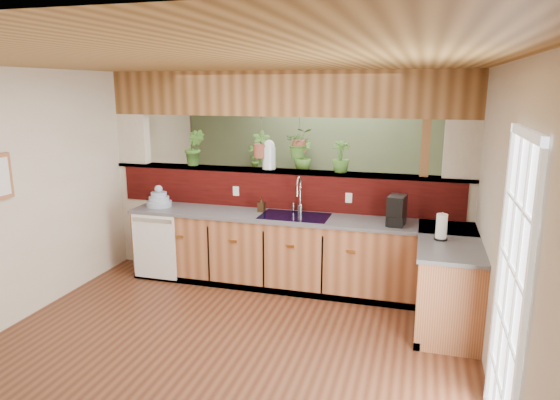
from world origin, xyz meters
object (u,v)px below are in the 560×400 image
(faucet, at_px, (299,193))
(dish_stack, at_px, (159,200))
(paper_towel, at_px, (441,227))
(glass_jar, at_px, (269,154))
(soap_dispenser, at_px, (262,204))
(coffee_maker, at_px, (397,212))
(shelving_console, at_px, (284,203))

(faucet, xyz_separation_m, dish_stack, (-1.81, -0.16, -0.16))
(paper_towel, bearing_deg, glass_jar, 157.08)
(paper_towel, bearing_deg, soap_dispenser, 163.89)
(dish_stack, distance_m, coffee_maker, 2.98)
(paper_towel, relative_size, glass_jar, 0.77)
(faucet, relative_size, coffee_maker, 1.39)
(dish_stack, height_order, coffee_maker, coffee_maker)
(paper_towel, xyz_separation_m, shelving_console, (-2.41, 2.78, -0.53))
(dish_stack, relative_size, soap_dispenser, 1.76)
(faucet, height_order, coffee_maker, faucet)
(soap_dispenser, bearing_deg, dish_stack, -175.53)
(faucet, xyz_separation_m, paper_towel, (1.64, -0.66, -0.12))
(faucet, bearing_deg, coffee_maker, -10.66)
(dish_stack, bearing_deg, coffee_maker, -1.10)
(soap_dispenser, distance_m, paper_towel, 2.18)
(shelving_console, bearing_deg, faucet, -49.81)
(glass_jar, bearing_deg, paper_towel, -22.92)
(shelving_console, bearing_deg, paper_towel, -28.96)
(faucet, relative_size, glass_jar, 1.24)
(dish_stack, bearing_deg, faucet, 5.15)
(faucet, bearing_deg, dish_stack, -174.85)
(faucet, distance_m, paper_towel, 1.77)
(soap_dispenser, xyz_separation_m, shelving_console, (-0.31, 2.18, -0.49))
(faucet, xyz_separation_m, glass_jar, (-0.45, 0.22, 0.43))
(faucet, height_order, paper_towel, faucet)
(shelving_console, bearing_deg, coffee_maker, -30.13)
(faucet, height_order, soap_dispenser, faucet)
(faucet, bearing_deg, soap_dispenser, -172.88)
(dish_stack, relative_size, glass_jar, 0.86)
(dish_stack, height_order, paper_towel, paper_towel)
(faucet, height_order, glass_jar, glass_jar)
(coffee_maker, height_order, shelving_console, coffee_maker)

